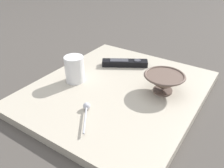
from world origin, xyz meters
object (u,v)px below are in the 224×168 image
teaspoon (86,109)px  tv_remote_near (125,63)px  cereal_bowl (164,82)px  coffee_mug (75,69)px

teaspoon → tv_remote_near: tv_remote_near is taller
cereal_bowl → teaspoon: bearing=-31.9°
teaspoon → cereal_bowl: bearing=148.1°
coffee_mug → teaspoon: coffee_mug is taller
coffee_mug → tv_remote_near: (-0.22, 0.09, -0.04)m
cereal_bowl → tv_remote_near: bearing=-115.3°
cereal_bowl → coffee_mug: (0.12, -0.32, 0.01)m
teaspoon → tv_remote_near: (-0.36, -0.07, 0.00)m
cereal_bowl → tv_remote_near: 0.25m
cereal_bowl → coffee_mug: 0.34m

